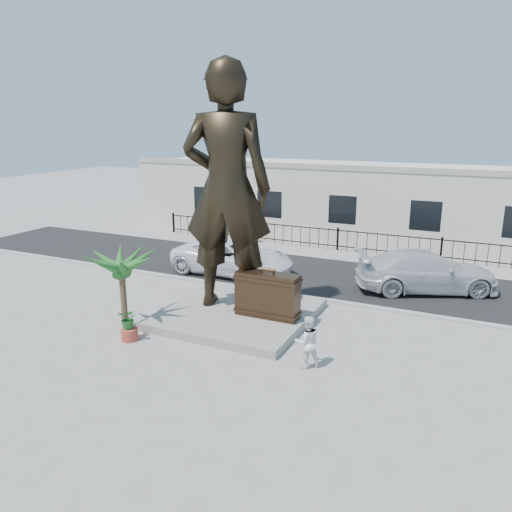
{
  "coord_description": "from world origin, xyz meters",
  "views": [
    {
      "loc": [
        7.41,
        -13.8,
        7.01
      ],
      "look_at": [
        0.0,
        2.0,
        2.3
      ],
      "focal_mm": 35.0,
      "sensor_mm": 36.0,
      "label": 1
    }
  ],
  "objects_px": {
    "suitcase": "(267,295)",
    "tourist": "(307,342)",
    "car_white": "(233,257)",
    "statue": "(227,189)"
  },
  "relations": [
    {
      "from": "car_white",
      "to": "tourist",
      "type": "bearing_deg",
      "value": -138.41
    },
    {
      "from": "suitcase",
      "to": "car_white",
      "type": "xyz_separation_m",
      "value": [
        -3.98,
        4.93,
        -0.28
      ]
    },
    {
      "from": "tourist",
      "to": "car_white",
      "type": "bearing_deg",
      "value": -85.78
    },
    {
      "from": "statue",
      "to": "car_white",
      "type": "xyz_separation_m",
      "value": [
        -2.17,
        4.49,
        -3.89
      ]
    },
    {
      "from": "statue",
      "to": "car_white",
      "type": "relative_size",
      "value": 1.51
    },
    {
      "from": "suitcase",
      "to": "tourist",
      "type": "relative_size",
      "value": 1.42
    },
    {
      "from": "suitcase",
      "to": "tourist",
      "type": "bearing_deg",
      "value": -46.51
    },
    {
      "from": "tourist",
      "to": "car_white",
      "type": "height_order",
      "value": "car_white"
    },
    {
      "from": "statue",
      "to": "car_white",
      "type": "height_order",
      "value": "statue"
    },
    {
      "from": "statue",
      "to": "car_white",
      "type": "distance_m",
      "value": 6.32
    }
  ]
}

